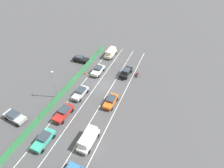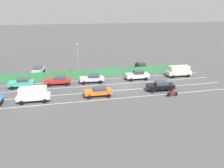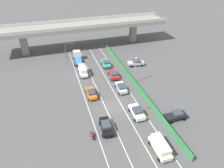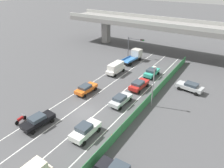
{
  "view_description": "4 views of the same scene",
  "coord_description": "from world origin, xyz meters",
  "px_view_note": "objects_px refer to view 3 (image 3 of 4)",
  "views": [
    {
      "loc": [
        -13.39,
        29.56,
        26.97
      ],
      "look_at": [
        -2.53,
        1.65,
        2.47
      ],
      "focal_mm": 29.54,
      "sensor_mm": 36.0,
      "label": 1
    },
    {
      "loc": [
        -36.48,
        10.14,
        13.58
      ],
      "look_at": [
        -0.61,
        2.04,
        0.86
      ],
      "focal_mm": 36.35,
      "sensor_mm": 36.0,
      "label": 2
    },
    {
      "loc": [
        -10.08,
        -30.1,
        26.26
      ],
      "look_at": [
        1.57,
        5.97,
        1.5
      ],
      "focal_mm": 32.07,
      "sensor_mm": 36.0,
      "label": 3
    },
    {
      "loc": [
        17.47,
        -19.92,
        18.35
      ],
      "look_at": [
        0.91,
        6.3,
        2.32
      ],
      "focal_mm": 34.01,
      "sensor_mm": 36.0,
      "label": 4
    }
  ],
  "objects_px": {
    "car_sedan_red": "(114,74)",
    "parked_wagon_silver": "(136,63)",
    "car_sedan_silver": "(121,87)",
    "car_taxi_teal": "(106,63)",
    "street_lamp": "(136,68)",
    "car_van_cream": "(160,146)",
    "car_van_white": "(83,70)",
    "parked_sedan_dark": "(176,115)",
    "motorcycle": "(92,135)",
    "flatbed_truck_blue": "(77,56)",
    "car_taxi_orange": "(91,93)",
    "traffic_light": "(70,47)",
    "car_sedan_black": "(106,126)",
    "traffic_cone": "(147,107)",
    "car_sedan_white": "(137,112)"
  },
  "relations": [
    {
      "from": "car_sedan_red",
      "to": "parked_wagon_silver",
      "type": "height_order",
      "value": "car_sedan_red"
    },
    {
      "from": "car_sedan_silver",
      "to": "parked_wagon_silver",
      "type": "height_order",
      "value": "parked_wagon_silver"
    },
    {
      "from": "car_taxi_teal",
      "to": "street_lamp",
      "type": "distance_m",
      "value": 11.48
    },
    {
      "from": "car_van_cream",
      "to": "car_van_white",
      "type": "xyz_separation_m",
      "value": [
        -6.87,
        27.34,
        0.05
      ]
    },
    {
      "from": "parked_sedan_dark",
      "to": "motorcycle",
      "type": "bearing_deg",
      "value": 178.02
    },
    {
      "from": "flatbed_truck_blue",
      "to": "parked_wagon_silver",
      "type": "distance_m",
      "value": 17.01
    },
    {
      "from": "car_taxi_orange",
      "to": "car_sedan_red",
      "type": "bearing_deg",
      "value": 40.79
    },
    {
      "from": "car_taxi_teal",
      "to": "car_van_white",
      "type": "xyz_separation_m",
      "value": [
        -6.88,
        -2.62,
        0.37
      ]
    },
    {
      "from": "car_van_white",
      "to": "flatbed_truck_blue",
      "type": "relative_size",
      "value": 0.77
    },
    {
      "from": "car_taxi_orange",
      "to": "car_van_white",
      "type": "height_order",
      "value": "car_van_white"
    },
    {
      "from": "car_taxi_teal",
      "to": "traffic_light",
      "type": "relative_size",
      "value": 0.89
    },
    {
      "from": "flatbed_truck_blue",
      "to": "car_van_white",
      "type": "bearing_deg",
      "value": -90.01
    },
    {
      "from": "flatbed_truck_blue",
      "to": "traffic_light",
      "type": "relative_size",
      "value": 1.29
    },
    {
      "from": "car_sedan_silver",
      "to": "car_sedan_red",
      "type": "distance_m",
      "value": 6.13
    },
    {
      "from": "car_taxi_orange",
      "to": "car_van_cream",
      "type": "distance_m",
      "value": 18.91
    },
    {
      "from": "car_sedan_red",
      "to": "parked_wagon_silver",
      "type": "xyz_separation_m",
      "value": [
        7.93,
        4.12,
        -0.01
      ]
    },
    {
      "from": "car_van_white",
      "to": "flatbed_truck_blue",
      "type": "height_order",
      "value": "flatbed_truck_blue"
    },
    {
      "from": "car_taxi_orange",
      "to": "flatbed_truck_blue",
      "type": "xyz_separation_m",
      "value": [
        0.07,
        18.32,
        0.48
      ]
    },
    {
      "from": "car_taxi_teal",
      "to": "parked_sedan_dark",
      "type": "distance_m",
      "value": 25.18
    },
    {
      "from": "car_sedan_red",
      "to": "car_van_white",
      "type": "relative_size",
      "value": 0.97
    },
    {
      "from": "car_sedan_red",
      "to": "car_sedan_black",
      "type": "bearing_deg",
      "value": -112.41
    },
    {
      "from": "flatbed_truck_blue",
      "to": "traffic_cone",
      "type": "relative_size",
      "value": 10.66
    },
    {
      "from": "car_taxi_orange",
      "to": "car_taxi_teal",
      "type": "distance_m",
      "value": 14.19
    },
    {
      "from": "car_van_cream",
      "to": "parked_sedan_dark",
      "type": "xyz_separation_m",
      "value": [
        6.52,
        5.64,
        -0.33
      ]
    },
    {
      "from": "car_van_cream",
      "to": "motorcycle",
      "type": "distance_m",
      "value": 11.35
    },
    {
      "from": "car_van_cream",
      "to": "traffic_light",
      "type": "xyz_separation_m",
      "value": [
        -8.26,
        38.25,
        2.29
      ]
    },
    {
      "from": "car_sedan_black",
      "to": "car_van_white",
      "type": "distance_m",
      "value": 20.36
    },
    {
      "from": "car_van_white",
      "to": "motorcycle",
      "type": "distance_m",
      "value": 21.32
    },
    {
      "from": "car_van_white",
      "to": "parked_wagon_silver",
      "type": "height_order",
      "value": "car_van_white"
    },
    {
      "from": "car_sedan_silver",
      "to": "car_sedan_black",
      "type": "bearing_deg",
      "value": -122.22
    },
    {
      "from": "car_taxi_orange",
      "to": "car_van_cream",
      "type": "xyz_separation_m",
      "value": [
        6.94,
        -17.59,
        0.37
      ]
    },
    {
      "from": "car_sedan_red",
      "to": "car_van_cream",
      "type": "relative_size",
      "value": 0.96
    },
    {
      "from": "car_van_white",
      "to": "car_sedan_red",
      "type": "bearing_deg",
      "value": -27.07
    },
    {
      "from": "traffic_light",
      "to": "car_van_white",
      "type": "bearing_deg",
      "value": -82.77
    },
    {
      "from": "parked_wagon_silver",
      "to": "traffic_cone",
      "type": "relative_size",
      "value": 8.04
    },
    {
      "from": "motorcycle",
      "to": "car_sedan_black",
      "type": "bearing_deg",
      "value": 15.92
    },
    {
      "from": "car_sedan_red",
      "to": "car_sedan_white",
      "type": "bearing_deg",
      "value": -90.87
    },
    {
      "from": "car_taxi_teal",
      "to": "traffic_light",
      "type": "bearing_deg",
      "value": 134.91
    },
    {
      "from": "car_sedan_black",
      "to": "parked_wagon_silver",
      "type": "xyz_separation_m",
      "value": [
        14.83,
        20.87,
        0.0
      ]
    },
    {
      "from": "flatbed_truck_blue",
      "to": "traffic_cone",
      "type": "bearing_deg",
      "value": -69.03
    },
    {
      "from": "car_van_white",
      "to": "parked_sedan_dark",
      "type": "relative_size",
      "value": 1.15
    },
    {
      "from": "car_sedan_silver",
      "to": "car_taxi_orange",
      "type": "distance_m",
      "value": 6.91
    },
    {
      "from": "car_sedan_black",
      "to": "parked_wagon_silver",
      "type": "relative_size",
      "value": 1.0
    },
    {
      "from": "car_sedan_black",
      "to": "traffic_cone",
      "type": "height_order",
      "value": "car_sedan_black"
    },
    {
      "from": "traffic_cone",
      "to": "flatbed_truck_blue",
      "type": "bearing_deg",
      "value": 110.97
    },
    {
      "from": "car_sedan_red",
      "to": "motorcycle",
      "type": "height_order",
      "value": "car_sedan_red"
    },
    {
      "from": "car_sedan_black",
      "to": "flatbed_truck_blue",
      "type": "height_order",
      "value": "flatbed_truck_blue"
    },
    {
      "from": "car_van_cream",
      "to": "car_sedan_black",
      "type": "bearing_deg",
      "value": 133.9
    },
    {
      "from": "parked_wagon_silver",
      "to": "traffic_light",
      "type": "distance_m",
      "value": 19.57
    },
    {
      "from": "car_sedan_silver",
      "to": "car_sedan_black",
      "type": "relative_size",
      "value": 0.96
    }
  ]
}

